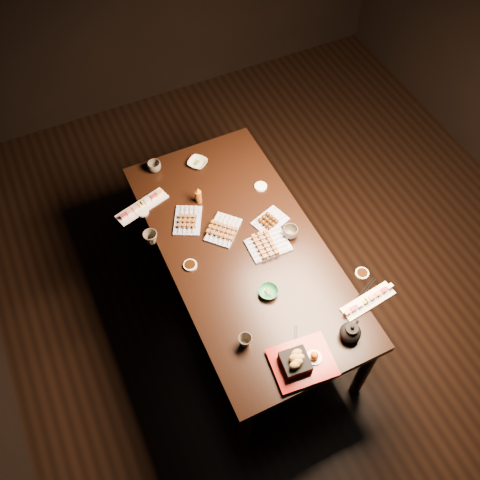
# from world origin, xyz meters

# --- Properties ---
(ground) EXTENTS (5.00, 5.00, 0.00)m
(ground) POSITION_xyz_m (0.00, 0.00, 0.00)
(ground) COLOR black
(ground) RESTS_ON ground
(dining_table) EXTENTS (1.38, 1.98, 0.75)m
(dining_table) POSITION_xyz_m (-0.41, 0.15, 0.38)
(dining_table) COLOR black
(dining_table) RESTS_ON ground
(sushi_platter_near) EXTENTS (0.34, 0.13, 0.04)m
(sushi_platter_near) POSITION_xyz_m (0.06, -0.46, 0.77)
(sushi_platter_near) COLOR white
(sushi_platter_near) RESTS_ON dining_table
(sushi_platter_far) EXTENTS (0.36, 0.19, 0.04)m
(sushi_platter_far) POSITION_xyz_m (-0.85, 0.69, 0.77)
(sushi_platter_far) COLOR white
(sushi_platter_far) RESTS_ON dining_table
(yakitori_plate_center) EXTENTS (0.27, 0.27, 0.06)m
(yakitori_plate_center) POSITION_xyz_m (-0.47, 0.31, 0.78)
(yakitori_plate_center) COLOR #828EB6
(yakitori_plate_center) RESTS_ON dining_table
(yakitori_plate_right) EXTENTS (0.25, 0.18, 0.06)m
(yakitori_plate_right) POSITION_xyz_m (-0.27, 0.10, 0.78)
(yakitori_plate_right) COLOR #828EB6
(yakitori_plate_right) RESTS_ON dining_table
(yakitori_plate_left) EXTENTS (0.24, 0.27, 0.06)m
(yakitori_plate_left) POSITION_xyz_m (-0.63, 0.47, 0.78)
(yakitori_plate_left) COLOR #828EB6
(yakitori_plate_left) RESTS_ON dining_table
(tsukune_plate) EXTENTS (0.24, 0.20, 0.05)m
(tsukune_plate) POSITION_xyz_m (-0.18, 0.25, 0.78)
(tsukune_plate) COLOR #828EB6
(tsukune_plate) RESTS_ON dining_table
(edamame_bowl_green) EXTENTS (0.15, 0.15, 0.03)m
(edamame_bowl_green) POSITION_xyz_m (-0.42, -0.18, 0.77)
(edamame_bowl_green) COLOR #287A4B
(edamame_bowl_green) RESTS_ON dining_table
(edamame_bowl_cream) EXTENTS (0.17, 0.17, 0.03)m
(edamame_bowl_cream) POSITION_xyz_m (-0.40, 0.88, 0.76)
(edamame_bowl_cream) COLOR beige
(edamame_bowl_cream) RESTS_ON dining_table
(tempura_tray) EXTENTS (0.34, 0.28, 0.12)m
(tempura_tray) POSITION_xyz_m (-0.45, -0.62, 0.81)
(tempura_tray) COLOR black
(tempura_tray) RESTS_ON dining_table
(teacup_near_left) EXTENTS (0.08, 0.08, 0.07)m
(teacup_near_left) POSITION_xyz_m (-0.66, -0.40, 0.78)
(teacup_near_left) COLOR #4A4439
(teacup_near_left) RESTS_ON dining_table
(teacup_mid_right) EXTENTS (0.10, 0.10, 0.07)m
(teacup_mid_right) POSITION_xyz_m (-0.12, 0.11, 0.79)
(teacup_mid_right) COLOR #4A4439
(teacup_mid_right) RESTS_ON dining_table
(teacup_far_left) EXTENTS (0.10, 0.10, 0.08)m
(teacup_far_left) POSITION_xyz_m (-0.89, 0.43, 0.79)
(teacup_far_left) COLOR #4A4439
(teacup_far_left) RESTS_ON dining_table
(teacup_far_right) EXTENTS (0.12, 0.12, 0.07)m
(teacup_far_right) POSITION_xyz_m (-0.67, 0.95, 0.78)
(teacup_far_right) COLOR #4A4439
(teacup_far_right) RESTS_ON dining_table
(teapot) EXTENTS (0.18, 0.18, 0.12)m
(teapot) POSITION_xyz_m (-0.15, -0.59, 0.81)
(teapot) COLOR black
(teapot) RESTS_ON dining_table
(condiment_bottle) EXTENTS (0.04, 0.04, 0.12)m
(condiment_bottle) POSITION_xyz_m (-0.51, 0.59, 0.81)
(condiment_bottle) COLOR brown
(condiment_bottle) RESTS_ON dining_table
(sauce_dish_west) EXTENTS (0.09, 0.09, 0.01)m
(sauce_dish_west) POSITION_xyz_m (-0.74, 0.17, 0.76)
(sauce_dish_west) COLOR white
(sauce_dish_west) RESTS_ON dining_table
(sauce_dish_east) EXTENTS (0.09, 0.09, 0.01)m
(sauce_dish_east) POSITION_xyz_m (-0.11, 0.52, 0.76)
(sauce_dish_east) COLOR white
(sauce_dish_east) RESTS_ON dining_table
(sauce_dish_se) EXTENTS (0.10, 0.10, 0.01)m
(sauce_dish_se) POSITION_xyz_m (0.12, -0.30, 0.76)
(sauce_dish_se) COLOR white
(sauce_dish_se) RESTS_ON dining_table
(sauce_dish_nw) EXTENTS (0.12, 0.12, 0.01)m
(sauce_dish_nw) POSITION_xyz_m (-0.86, 0.66, 0.76)
(sauce_dish_nw) COLOR white
(sauce_dish_nw) RESTS_ON dining_table
(chopsticks_near) EXTENTS (0.11, 0.18, 0.01)m
(chopsticks_near) POSITION_xyz_m (-0.42, -0.51, 0.75)
(chopsticks_near) COLOR black
(chopsticks_near) RESTS_ON dining_table
(chopsticks_se) EXTENTS (0.23, 0.12, 0.01)m
(chopsticks_se) POSITION_xyz_m (0.06, -0.41, 0.75)
(chopsticks_se) COLOR black
(chopsticks_se) RESTS_ON dining_table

